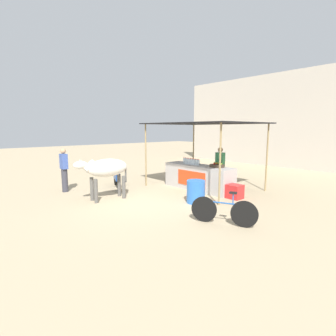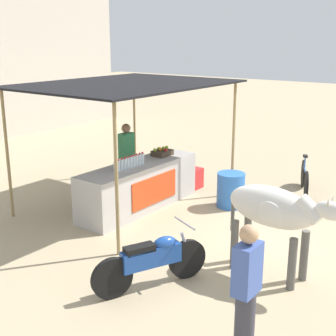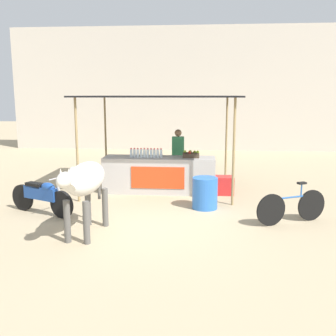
{
  "view_description": "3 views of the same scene",
  "coord_description": "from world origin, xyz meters",
  "px_view_note": "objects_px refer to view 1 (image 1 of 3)",
  "views": [
    {
      "loc": [
        6.76,
        -5.4,
        2.37
      ],
      "look_at": [
        -0.04,
        0.65,
        1.0
      ],
      "focal_mm": 28.0,
      "sensor_mm": 36.0,
      "label": 1
    },
    {
      "loc": [
        -7.07,
        -3.84,
        3.47
      ],
      "look_at": [
        -0.24,
        1.28,
        1.08
      ],
      "focal_mm": 50.0,
      "sensor_mm": 36.0,
      "label": 2
    },
    {
      "loc": [
        1.13,
        -8.19,
        2.61
      ],
      "look_at": [
        0.37,
        0.71,
        0.95
      ],
      "focal_mm": 42.0,
      "sensor_mm": 36.0,
      "label": 3
    }
  ],
  "objects_px": {
    "bicycle_leaning": "(224,211)",
    "fruit_crate": "(217,166)",
    "passerby_on_street": "(64,170)",
    "stall_counter": "(198,177)",
    "vendor_behind_counter": "(220,167)",
    "cow": "(106,169)",
    "water_barrel": "(196,192)",
    "motorcycle_parked": "(117,177)",
    "cooler_box": "(233,191)"
  },
  "relations": [
    {
      "from": "cooler_box",
      "to": "water_barrel",
      "type": "distance_m",
      "value": 1.47
    },
    {
      "from": "vendor_behind_counter",
      "to": "motorcycle_parked",
      "type": "height_order",
      "value": "vendor_behind_counter"
    },
    {
      "from": "water_barrel",
      "to": "motorcycle_parked",
      "type": "relative_size",
      "value": 0.44
    },
    {
      "from": "bicycle_leaning",
      "to": "fruit_crate",
      "type": "bearing_deg",
      "value": 131.15
    },
    {
      "from": "passerby_on_street",
      "to": "stall_counter",
      "type": "bearing_deg",
      "value": 52.95
    },
    {
      "from": "cow",
      "to": "fruit_crate",
      "type": "bearing_deg",
      "value": 61.84
    },
    {
      "from": "stall_counter",
      "to": "bicycle_leaning",
      "type": "bearing_deg",
      "value": -38.67
    },
    {
      "from": "stall_counter",
      "to": "fruit_crate",
      "type": "bearing_deg",
      "value": 3.71
    },
    {
      "from": "motorcycle_parked",
      "to": "passerby_on_street",
      "type": "bearing_deg",
      "value": -111.05
    },
    {
      "from": "cow",
      "to": "bicycle_leaning",
      "type": "relative_size",
      "value": 1.21
    },
    {
      "from": "cooler_box",
      "to": "passerby_on_street",
      "type": "height_order",
      "value": "passerby_on_street"
    },
    {
      "from": "stall_counter",
      "to": "cow",
      "type": "bearing_deg",
      "value": -106.49
    },
    {
      "from": "cooler_box",
      "to": "stall_counter",
      "type": "bearing_deg",
      "value": 176.73
    },
    {
      "from": "stall_counter",
      "to": "vendor_behind_counter",
      "type": "height_order",
      "value": "vendor_behind_counter"
    },
    {
      "from": "cow",
      "to": "motorcycle_parked",
      "type": "xyz_separation_m",
      "value": [
        -1.35,
        1.21,
        -0.61
      ]
    },
    {
      "from": "bicycle_leaning",
      "to": "passerby_on_street",
      "type": "height_order",
      "value": "passerby_on_street"
    },
    {
      "from": "stall_counter",
      "to": "water_barrel",
      "type": "bearing_deg",
      "value": -50.37
    },
    {
      "from": "motorcycle_parked",
      "to": "stall_counter",
      "type": "bearing_deg",
      "value": 43.42
    },
    {
      "from": "water_barrel",
      "to": "cow",
      "type": "relative_size",
      "value": 0.4
    },
    {
      "from": "cooler_box",
      "to": "bicycle_leaning",
      "type": "relative_size",
      "value": 0.4
    },
    {
      "from": "passerby_on_street",
      "to": "vendor_behind_counter",
      "type": "bearing_deg",
      "value": 53.77
    },
    {
      "from": "fruit_crate",
      "to": "passerby_on_street",
      "type": "bearing_deg",
      "value": -133.59
    },
    {
      "from": "motorcycle_parked",
      "to": "bicycle_leaning",
      "type": "relative_size",
      "value": 1.1
    },
    {
      "from": "passerby_on_street",
      "to": "fruit_crate",
      "type": "bearing_deg",
      "value": 46.41
    },
    {
      "from": "fruit_crate",
      "to": "passerby_on_street",
      "type": "distance_m",
      "value": 5.7
    },
    {
      "from": "cooler_box",
      "to": "bicycle_leaning",
      "type": "height_order",
      "value": "bicycle_leaning"
    },
    {
      "from": "cooler_box",
      "to": "passerby_on_street",
      "type": "xyz_separation_m",
      "value": [
        -4.78,
        -3.97,
        0.61
      ]
    },
    {
      "from": "vendor_behind_counter",
      "to": "cow",
      "type": "distance_m",
      "value": 4.46
    },
    {
      "from": "fruit_crate",
      "to": "stall_counter",
      "type": "bearing_deg",
      "value": -176.29
    },
    {
      "from": "cooler_box",
      "to": "motorcycle_parked",
      "type": "bearing_deg",
      "value": -152.21
    },
    {
      "from": "water_barrel",
      "to": "bicycle_leaning",
      "type": "distance_m",
      "value": 2.0
    },
    {
      "from": "stall_counter",
      "to": "water_barrel",
      "type": "height_order",
      "value": "stall_counter"
    },
    {
      "from": "cooler_box",
      "to": "bicycle_leaning",
      "type": "distance_m",
      "value": 2.65
    },
    {
      "from": "cooler_box",
      "to": "water_barrel",
      "type": "xyz_separation_m",
      "value": [
        -0.47,
        -1.38,
        0.13
      ]
    },
    {
      "from": "cooler_box",
      "to": "cow",
      "type": "xyz_separation_m",
      "value": [
        -2.72,
        -3.36,
        0.79
      ]
    },
    {
      "from": "fruit_crate",
      "to": "bicycle_leaning",
      "type": "distance_m",
      "value": 3.34
    },
    {
      "from": "water_barrel",
      "to": "bicycle_leaning",
      "type": "xyz_separation_m",
      "value": [
        1.78,
        -0.92,
        -0.02
      ]
    },
    {
      "from": "vendor_behind_counter",
      "to": "passerby_on_street",
      "type": "xyz_separation_m",
      "value": [
        -3.54,
        -4.82,
        0.0
      ]
    },
    {
      "from": "fruit_crate",
      "to": "bicycle_leaning",
      "type": "relative_size",
      "value": 0.29
    },
    {
      "from": "cow",
      "to": "bicycle_leaning",
      "type": "distance_m",
      "value": 4.22
    },
    {
      "from": "bicycle_leaning",
      "to": "passerby_on_street",
      "type": "distance_m",
      "value": 6.32
    },
    {
      "from": "vendor_behind_counter",
      "to": "bicycle_leaning",
      "type": "xyz_separation_m",
      "value": [
        2.54,
        -3.16,
        -0.5
      ]
    },
    {
      "from": "vendor_behind_counter",
      "to": "cooler_box",
      "type": "bearing_deg",
      "value": -34.44
    },
    {
      "from": "cow",
      "to": "bicycle_leaning",
      "type": "height_order",
      "value": "cow"
    },
    {
      "from": "stall_counter",
      "to": "bicycle_leaning",
      "type": "relative_size",
      "value": 1.98
    },
    {
      "from": "fruit_crate",
      "to": "cow",
      "type": "bearing_deg",
      "value": -118.16
    },
    {
      "from": "water_barrel",
      "to": "cow",
      "type": "height_order",
      "value": "cow"
    },
    {
      "from": "cooler_box",
      "to": "fruit_crate",
      "type": "bearing_deg",
      "value": 169.77
    },
    {
      "from": "passerby_on_street",
      "to": "water_barrel",
      "type": "bearing_deg",
      "value": 31.06
    },
    {
      "from": "cow",
      "to": "bicycle_leaning",
      "type": "xyz_separation_m",
      "value": [
        4.03,
        1.05,
        -0.69
      ]
    }
  ]
}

